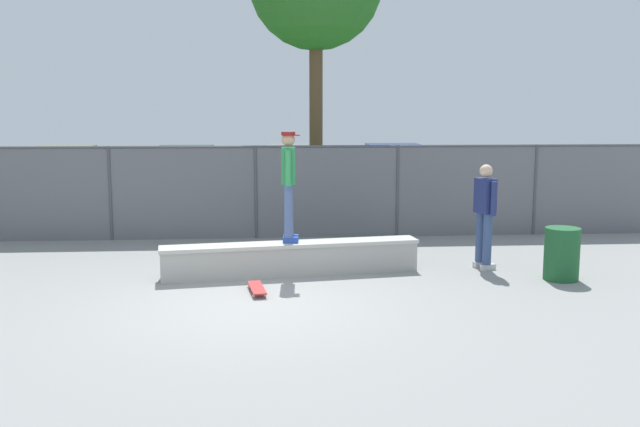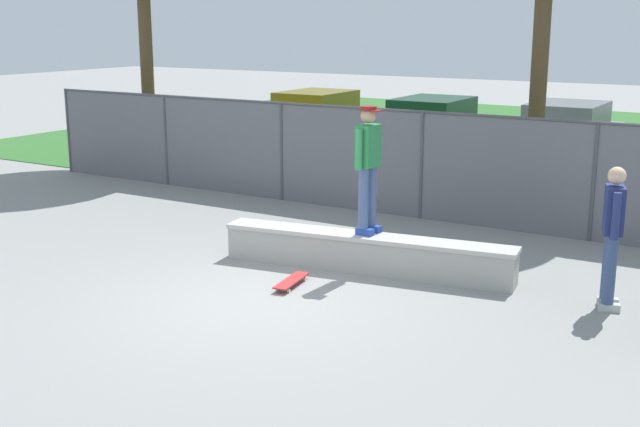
{
  "view_description": "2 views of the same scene",
  "coord_description": "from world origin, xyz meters",
  "px_view_note": "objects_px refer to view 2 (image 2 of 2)",
  "views": [
    {
      "loc": [
        0.31,
        -9.61,
        2.79
      ],
      "look_at": [
        1.15,
        2.08,
        1.0
      ],
      "focal_mm": 39.31,
      "sensor_mm": 36.0,
      "label": 1
    },
    {
      "loc": [
        5.88,
        -8.12,
        3.56
      ],
      "look_at": [
        0.13,
        1.44,
        0.89
      ],
      "focal_mm": 45.49,
      "sensor_mm": 36.0,
      "label": 2
    }
  ],
  "objects_px": {
    "skateboarder": "(368,163)",
    "skateboard": "(291,281)",
    "concrete_ledge": "(366,253)",
    "car_silver": "(567,137)",
    "car_yellow": "(318,121)",
    "bystander": "(612,231)",
    "car_green": "(434,130)"
  },
  "relations": [
    {
      "from": "concrete_ledge",
      "to": "car_silver",
      "type": "height_order",
      "value": "car_silver"
    },
    {
      "from": "car_green",
      "to": "concrete_ledge",
      "type": "bearing_deg",
      "value": -72.56
    },
    {
      "from": "skateboard",
      "to": "bystander",
      "type": "xyz_separation_m",
      "value": [
        3.9,
        1.32,
        0.94
      ]
    },
    {
      "from": "skateboarder",
      "to": "car_yellow",
      "type": "bearing_deg",
      "value": 124.77
    },
    {
      "from": "concrete_ledge",
      "to": "car_yellow",
      "type": "xyz_separation_m",
      "value": [
        -6.35,
        9.18,
        0.56
      ]
    },
    {
      "from": "skateboard",
      "to": "car_green",
      "type": "xyz_separation_m",
      "value": [
        -2.27,
        10.14,
        0.77
      ]
    },
    {
      "from": "skateboarder",
      "to": "car_silver",
      "type": "bearing_deg",
      "value": 87.48
    },
    {
      "from": "skateboarder",
      "to": "car_silver",
      "type": "height_order",
      "value": "skateboarder"
    },
    {
      "from": "skateboarder",
      "to": "bystander",
      "type": "bearing_deg",
      "value": 1.83
    },
    {
      "from": "car_green",
      "to": "skateboarder",
      "type": "bearing_deg",
      "value": -72.61
    },
    {
      "from": "car_green",
      "to": "bystander",
      "type": "bearing_deg",
      "value": -55.03
    },
    {
      "from": "concrete_ledge",
      "to": "bystander",
      "type": "bearing_deg",
      "value": 3.25
    },
    {
      "from": "car_silver",
      "to": "car_yellow",
      "type": "bearing_deg",
      "value": -176.97
    },
    {
      "from": "concrete_ledge",
      "to": "skateboard",
      "type": "xyz_separation_m",
      "value": [
        -0.56,
        -1.13,
        -0.2
      ]
    },
    {
      "from": "skateboarder",
      "to": "skateboard",
      "type": "height_order",
      "value": "skateboarder"
    },
    {
      "from": "bystander",
      "to": "car_silver",
      "type": "bearing_deg",
      "value": 107.56
    },
    {
      "from": "car_yellow",
      "to": "car_silver",
      "type": "height_order",
      "value": "same"
    },
    {
      "from": "car_yellow",
      "to": "bystander",
      "type": "height_order",
      "value": "bystander"
    },
    {
      "from": "skateboarder",
      "to": "car_green",
      "type": "xyz_separation_m",
      "value": [
        -2.8,
        8.93,
        -0.74
      ]
    },
    {
      "from": "skateboard",
      "to": "concrete_ledge",
      "type": "bearing_deg",
      "value": 63.62
    },
    {
      "from": "bystander",
      "to": "skateboarder",
      "type": "bearing_deg",
      "value": -178.17
    },
    {
      "from": "concrete_ledge",
      "to": "skateboarder",
      "type": "distance_m",
      "value": 1.31
    },
    {
      "from": "skateboard",
      "to": "car_silver",
      "type": "relative_size",
      "value": 0.2
    },
    {
      "from": "concrete_ledge",
      "to": "car_yellow",
      "type": "bearing_deg",
      "value": 124.67
    },
    {
      "from": "skateboard",
      "to": "car_yellow",
      "type": "bearing_deg",
      "value": 119.32
    },
    {
      "from": "skateboarder",
      "to": "car_green",
      "type": "distance_m",
      "value": 9.39
    },
    {
      "from": "car_yellow",
      "to": "car_green",
      "type": "relative_size",
      "value": 1.0
    },
    {
      "from": "car_yellow",
      "to": "concrete_ledge",
      "type": "bearing_deg",
      "value": -55.33
    },
    {
      "from": "concrete_ledge",
      "to": "car_silver",
      "type": "distance_m",
      "value": 9.57
    },
    {
      "from": "concrete_ledge",
      "to": "skateboard",
      "type": "bearing_deg",
      "value": -116.38
    },
    {
      "from": "skateboarder",
      "to": "car_silver",
      "type": "xyz_separation_m",
      "value": [
        0.42,
        9.46,
        -0.74
      ]
    },
    {
      "from": "car_silver",
      "to": "skateboard",
      "type": "bearing_deg",
      "value": -95.04
    }
  ]
}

